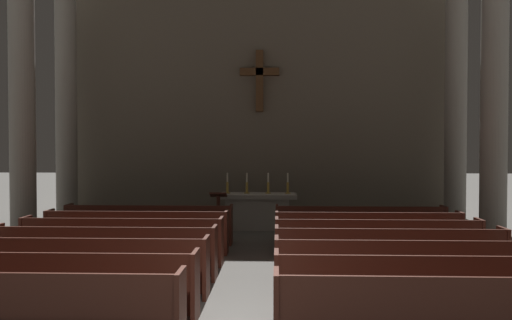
{
  "coord_description": "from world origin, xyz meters",
  "views": [
    {
      "loc": [
        0.56,
        -6.24,
        2.38
      ],
      "look_at": [
        0.0,
        8.15,
        1.98
      ],
      "focal_mm": 38.71,
      "sensor_mm": 36.0,
      "label": 1
    }
  ],
  "objects_px": {
    "pew_right_row_4": "(389,254)",
    "column_right_fourth": "(456,105)",
    "pew_right_row_1": "(451,315)",
    "altar": "(257,210)",
    "pew_right_row_6": "(368,233)",
    "pew_left_row_3": "(82,266)",
    "lectern": "(218,215)",
    "pew_left_row_4": "(104,252)",
    "pew_left_row_6": "(137,232)",
    "column_right_third": "(494,96)",
    "pew_right_row_7": "(360,225)",
    "candlestick_inner_left": "(247,187)",
    "candlestick_outer_left": "(227,187)",
    "pew_right_row_5": "(377,243)",
    "pew_right_row_2": "(424,288)",
    "pew_left_row_7": "(149,224)",
    "pew_right_row_3": "(404,269)",
    "column_left_third": "(22,98)",
    "candlestick_outer_right": "(288,187)",
    "candlestick_inner_right": "(268,187)",
    "pew_left_row_5": "(122,241)",
    "pew_left_row_2": "(52,285)",
    "column_left_fourth": "(66,106)",
    "pew_left_row_1": "(12,310)"
  },
  "relations": [
    {
      "from": "pew_right_row_5",
      "to": "candlestick_inner_left",
      "type": "bearing_deg",
      "value": 120.76
    },
    {
      "from": "pew_left_row_7",
      "to": "pew_right_row_3",
      "type": "bearing_deg",
      "value": -42.25
    },
    {
      "from": "lectern",
      "to": "altar",
      "type": "bearing_deg",
      "value": 50.84
    },
    {
      "from": "pew_right_row_1",
      "to": "column_left_third",
      "type": "height_order",
      "value": "column_left_third"
    },
    {
      "from": "pew_right_row_4",
      "to": "column_right_fourth",
      "type": "xyz_separation_m",
      "value": [
        3.18,
        6.48,
        3.05
      ]
    },
    {
      "from": "pew_left_row_4",
      "to": "candlestick_outer_right",
      "type": "relative_size",
      "value": 6.88
    },
    {
      "from": "column_right_third",
      "to": "pew_right_row_7",
      "type": "bearing_deg",
      "value": -175.52
    },
    {
      "from": "column_left_third",
      "to": "candlestick_outer_right",
      "type": "bearing_deg",
      "value": 18.52
    },
    {
      "from": "pew_left_row_6",
      "to": "pew_right_row_1",
      "type": "distance_m",
      "value": 7.58
    },
    {
      "from": "pew_right_row_6",
      "to": "pew_left_row_3",
      "type": "bearing_deg",
      "value": -145.74
    },
    {
      "from": "candlestick_inner_left",
      "to": "pew_left_row_4",
      "type": "bearing_deg",
      "value": -110.65
    },
    {
      "from": "pew_right_row_2",
      "to": "pew_left_row_3",
      "type": "bearing_deg",
      "value": 167.21
    },
    {
      "from": "pew_left_row_6",
      "to": "candlestick_outer_left",
      "type": "distance_m",
      "value": 4.0
    },
    {
      "from": "altar",
      "to": "column_left_third",
      "type": "bearing_deg",
      "value": -158.93
    },
    {
      "from": "pew_left_row_5",
      "to": "column_right_third",
      "type": "height_order",
      "value": "column_right_third"
    },
    {
      "from": "pew_left_row_2",
      "to": "pew_left_row_7",
      "type": "height_order",
      "value": "same"
    },
    {
      "from": "pew_right_row_5",
      "to": "pew_right_row_1",
      "type": "bearing_deg",
      "value": -90.0
    },
    {
      "from": "candlestick_outer_left",
      "to": "altar",
      "type": "bearing_deg",
      "value": 0.0
    },
    {
      "from": "pew_right_row_6",
      "to": "candlestick_inner_right",
      "type": "relative_size",
      "value": 6.88
    },
    {
      "from": "pew_left_row_1",
      "to": "pew_left_row_3",
      "type": "height_order",
      "value": "same"
    },
    {
      "from": "pew_right_row_2",
      "to": "column_right_third",
      "type": "height_order",
      "value": "column_right_third"
    },
    {
      "from": "pew_right_row_3",
      "to": "candlestick_inner_left",
      "type": "height_order",
      "value": "candlestick_inner_left"
    },
    {
      "from": "pew_right_row_2",
      "to": "candlestick_inner_right",
      "type": "distance_m",
      "value": 8.45
    },
    {
      "from": "pew_right_row_4",
      "to": "candlestick_inner_left",
      "type": "height_order",
      "value": "candlestick_inner_left"
    },
    {
      "from": "column_right_third",
      "to": "candlestick_outer_right",
      "type": "height_order",
      "value": "column_right_third"
    },
    {
      "from": "pew_left_row_4",
      "to": "pew_right_row_1",
      "type": "height_order",
      "value": "same"
    },
    {
      "from": "pew_right_row_2",
      "to": "pew_right_row_3",
      "type": "height_order",
      "value": "same"
    },
    {
      "from": "pew_right_row_1",
      "to": "lectern",
      "type": "height_order",
      "value": "lectern"
    },
    {
      "from": "candlestick_outer_right",
      "to": "column_right_third",
      "type": "bearing_deg",
      "value": -24.37
    },
    {
      "from": "pew_right_row_4",
      "to": "candlestick_outer_right",
      "type": "bearing_deg",
      "value": 105.8
    },
    {
      "from": "altar",
      "to": "pew_left_row_2",
      "type": "bearing_deg",
      "value": -107.13
    },
    {
      "from": "pew_left_row_2",
      "to": "pew_right_row_7",
      "type": "bearing_deg",
      "value": 48.63
    },
    {
      "from": "pew_left_row_2",
      "to": "pew_left_row_7",
      "type": "relative_size",
      "value": 1.0
    },
    {
      "from": "pew_left_row_1",
      "to": "lectern",
      "type": "distance_m",
      "value": 8.21
    },
    {
      "from": "column_left_third",
      "to": "altar",
      "type": "relative_size",
      "value": 3.28
    },
    {
      "from": "pew_left_row_6",
      "to": "column_left_third",
      "type": "xyz_separation_m",
      "value": [
        -3.18,
        1.39,
        3.05
      ]
    },
    {
      "from": "pew_left_row_6",
      "to": "column_right_third",
      "type": "height_order",
      "value": "column_right_third"
    },
    {
      "from": "pew_right_row_2",
      "to": "pew_right_row_6",
      "type": "height_order",
      "value": "same"
    },
    {
      "from": "pew_right_row_6",
      "to": "pew_right_row_4",
      "type": "bearing_deg",
      "value": -90.0
    },
    {
      "from": "pew_right_row_1",
      "to": "altar",
      "type": "relative_size",
      "value": 1.81
    },
    {
      "from": "altar",
      "to": "pew_left_row_6",
      "type": "bearing_deg",
      "value": -125.02
    },
    {
      "from": "pew_right_row_4",
      "to": "pew_left_row_4",
      "type": "bearing_deg",
      "value": 180.0
    },
    {
      "from": "pew_right_row_7",
      "to": "candlestick_inner_left",
      "type": "xyz_separation_m",
      "value": [
        -2.81,
        2.44,
        0.71
      ]
    },
    {
      "from": "pew_left_row_7",
      "to": "pew_right_row_4",
      "type": "relative_size",
      "value": 1.0
    },
    {
      "from": "pew_left_row_6",
      "to": "column_right_fourth",
      "type": "height_order",
      "value": "column_right_fourth"
    },
    {
      "from": "altar",
      "to": "lectern",
      "type": "bearing_deg",
      "value": -129.16
    },
    {
      "from": "pew_left_row_5",
      "to": "pew_right_row_3",
      "type": "distance_m",
      "value": 5.5
    },
    {
      "from": "pew_left_row_5",
      "to": "candlestick_outer_right",
      "type": "relative_size",
      "value": 6.88
    },
    {
      "from": "pew_right_row_6",
      "to": "lectern",
      "type": "height_order",
      "value": "lectern"
    },
    {
      "from": "pew_left_row_4",
      "to": "column_left_fourth",
      "type": "xyz_separation_m",
      "value": [
        -3.18,
        6.48,
        3.05
      ]
    }
  ]
}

